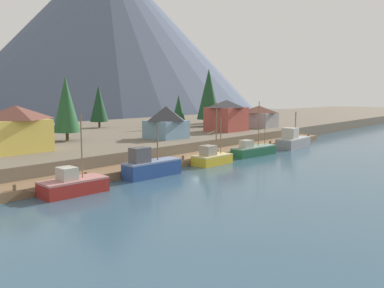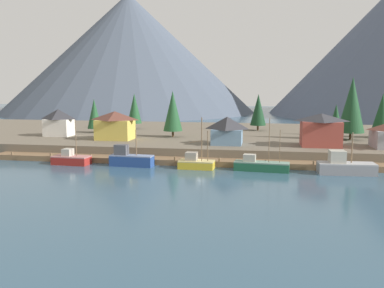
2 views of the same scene
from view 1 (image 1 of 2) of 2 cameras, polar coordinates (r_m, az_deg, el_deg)
name	(u,v)px [view 1 (image 1 of 2)]	position (r m, az deg, el deg)	size (l,w,h in m)	color
ground_plane	(117,153)	(74.12, -10.57, -1.32)	(400.00, 400.00, 1.00)	#335166
dock	(192,158)	(61.04, 0.00, -2.04)	(80.00, 4.00, 1.60)	brown
shoreline_bank	(78,139)	(83.57, -15.73, 0.69)	(400.00, 56.00, 2.50)	#665B4C
mountain_central_peak	(88,63)	(205.57, -14.43, 10.98)	(76.00, 76.00, 49.74)	slate
mountain_east_peak	(106,31)	(238.21, -11.95, 15.23)	(167.36, 167.36, 88.96)	#4C566B
fishing_boat_red	(73,185)	(43.24, -16.41, -5.54)	(6.85, 3.35, 8.14)	maroon
fishing_boat_blue	(150,166)	(50.14, -5.87, -3.16)	(7.85, 2.76, 6.51)	navy
fishing_boat_yellow	(212,158)	(58.71, 2.77, -1.93)	(6.17, 3.10, 8.88)	gold
fishing_boat_green	(253,150)	(67.62, 8.62, -0.87)	(9.29, 3.30, 8.91)	#1E5B3D
fishing_boat_grey	(293,141)	(79.10, 14.00, 0.43)	(9.13, 3.64, 6.80)	gray
house_yellow	(16,128)	(58.10, -23.46, 2.02)	(7.94, 5.95, 6.18)	gold
house_blue	(166,122)	(70.11, -3.67, 3.12)	(6.29, 6.04, 5.56)	#6689A8
house_red	(226,115)	(84.27, 4.85, 4.06)	(7.78, 6.59, 6.41)	#9E4238
house_grey	(259,116)	(94.83, 9.40, 3.88)	(6.40, 7.34, 4.94)	gray
conifer_near_left	(209,94)	(96.78, 2.37, 7.04)	(5.65, 5.65, 13.57)	#4C3823
conifer_mid_left	(66,104)	(69.19, -17.30, 5.35)	(4.37, 4.37, 10.54)	#4C3823
conifer_back_left	(212,102)	(105.94, 2.76, 5.95)	(4.48, 4.48, 10.07)	#4C3823
conifer_back_right	(179,107)	(100.65, -1.89, 5.16)	(3.11, 3.11, 7.40)	#4C3823
conifer_centre	(99,104)	(94.15, -12.98, 5.56)	(4.11, 4.11, 9.54)	#4C3823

